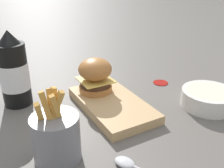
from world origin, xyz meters
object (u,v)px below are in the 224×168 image
at_px(serving_board, 112,104).
at_px(burger, 95,75).
at_px(ketchup_bottle, 14,73).
at_px(spoon, 131,166).
at_px(side_bowl, 208,98).
at_px(fries_basket, 56,136).

bearing_deg(serving_board, burger, -170.87).
relative_size(ketchup_bottle, spoon, 1.55).
height_order(serving_board, side_bowl, side_bowl).
xyz_separation_m(serving_board, side_bowl, (0.12, 0.24, 0.01)).
xyz_separation_m(burger, fries_basket, (0.20, -0.19, -0.02)).
relative_size(serving_board, spoon, 1.96).
relative_size(fries_basket, spoon, 1.14).
distance_m(fries_basket, side_bowl, 0.44).
height_order(burger, side_bowl, burger).
bearing_deg(fries_basket, serving_board, 121.78).
bearing_deg(ketchup_bottle, burger, 68.35).
xyz_separation_m(serving_board, fries_basket, (0.12, -0.20, 0.04)).
distance_m(side_bowl, spoon, 0.34).
distance_m(burger, spoon, 0.32).
bearing_deg(spoon, ketchup_bottle, -4.82).
relative_size(ketchup_bottle, side_bowl, 1.43).
bearing_deg(serving_board, fries_basket, -58.22).
relative_size(burger, fries_basket, 0.63).
height_order(serving_board, ketchup_bottle, ketchup_bottle).
bearing_deg(side_bowl, fries_basket, -89.64).
xyz_separation_m(fries_basket, spoon, (0.10, 0.12, -0.05)).
distance_m(ketchup_bottle, side_bowl, 0.54).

